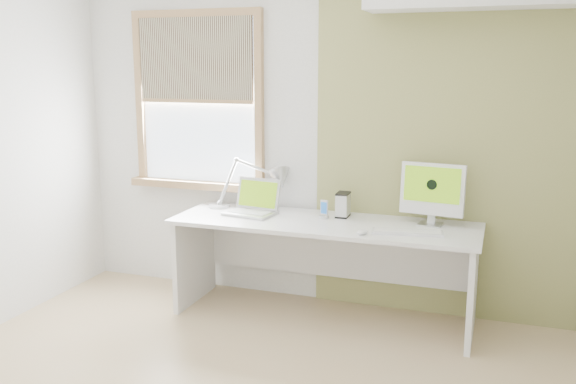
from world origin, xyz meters
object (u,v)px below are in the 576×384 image
at_px(desk, 326,245).
at_px(desk_lamp, 269,182).
at_px(imac, 432,190).
at_px(external_drive, 343,205).
at_px(laptop, 254,205).

xyz_separation_m(desk, desk_lamp, (-0.53, 0.21, 0.40)).
distance_m(desk_lamp, imac, 1.27).
bearing_deg(desk, external_drive, 53.94).
height_order(desk, external_drive, external_drive).
xyz_separation_m(desk_lamp, external_drive, (0.62, -0.09, -0.12)).
bearing_deg(external_drive, desk_lamp, 172.06).
relative_size(external_drive, imac, 0.41).
bearing_deg(desk_lamp, laptop, -104.05).
relative_size(desk_lamp, external_drive, 3.93).
relative_size(desk, desk_lamp, 3.06).
height_order(desk_lamp, laptop, desk_lamp).
bearing_deg(desk, imac, 8.29).
relative_size(desk, imac, 4.89).
distance_m(desk_lamp, laptop, 0.25).
bearing_deg(external_drive, desk, -126.06).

